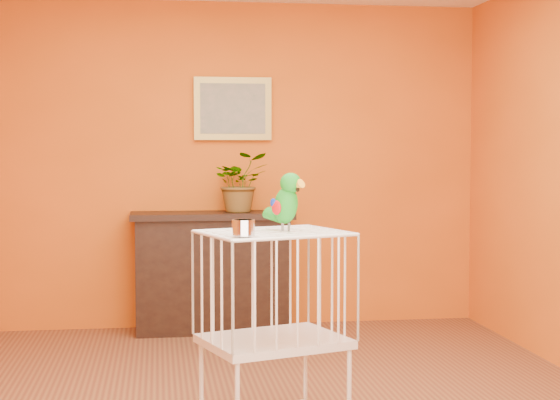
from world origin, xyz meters
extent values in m
plane|color=orange|center=(0.00, 2.25, 1.30)|extent=(4.00, 0.00, 4.00)
plane|color=orange|center=(0.00, -2.25, 1.30)|extent=(4.00, 0.00, 4.00)
cube|color=black|center=(-0.18, 2.03, 0.44)|extent=(1.18, 0.39, 0.89)
cube|color=black|center=(-0.18, 2.03, 0.91)|extent=(1.26, 0.45, 0.05)
cube|color=black|center=(-0.18, 1.86, 0.44)|extent=(0.83, 0.02, 0.44)
cube|color=#591921|center=(-0.43, 1.98, 0.34)|extent=(0.05, 0.18, 0.28)
cube|color=#254120|center=(-0.35, 1.98, 0.34)|extent=(0.05, 0.18, 0.28)
cube|color=#591921|center=(-0.26, 1.98, 0.34)|extent=(0.05, 0.18, 0.28)
cube|color=#254120|center=(-0.16, 1.98, 0.34)|extent=(0.05, 0.18, 0.28)
cube|color=#591921|center=(-0.06, 1.98, 0.34)|extent=(0.05, 0.18, 0.28)
imported|color=#26722D|center=(0.04, 1.99, 1.12)|extent=(0.48, 0.52, 0.36)
cube|color=#A3893A|center=(0.00, 2.22, 1.75)|extent=(0.62, 0.03, 0.50)
cube|color=gray|center=(0.00, 2.21, 1.75)|extent=(0.52, 0.01, 0.40)
cube|color=white|center=(-0.04, -0.48, 0.48)|extent=(0.79, 0.69, 0.04)
cube|color=white|center=(-0.04, -0.48, 1.02)|extent=(0.79, 0.69, 0.01)
cylinder|color=white|center=(0.32, -0.61, 0.23)|extent=(0.02, 0.02, 0.46)
cylinder|color=white|center=(-0.39, -0.36, 0.23)|extent=(0.02, 0.02, 0.46)
cylinder|color=white|center=(0.18, -0.17, 0.23)|extent=(0.02, 0.02, 0.46)
cylinder|color=silver|center=(-0.21, -0.70, 1.06)|extent=(0.11, 0.11, 0.07)
cylinder|color=#59544C|center=(0.01, -0.45, 1.04)|extent=(0.01, 0.01, 0.04)
cylinder|color=#59544C|center=(0.05, -0.42, 1.04)|extent=(0.01, 0.01, 0.04)
ellipsoid|color=#078B1E|center=(0.03, -0.43, 1.15)|extent=(0.19, 0.20, 0.21)
ellipsoid|color=#078B1E|center=(0.05, -0.46, 1.26)|extent=(0.15, 0.15, 0.10)
cone|color=orange|center=(0.08, -0.50, 1.25)|extent=(0.08, 0.08, 0.07)
cone|color=black|center=(0.07, -0.49, 1.23)|extent=(0.04, 0.04, 0.03)
sphere|color=black|center=(0.03, -0.50, 1.27)|extent=(0.01, 0.01, 0.01)
sphere|color=black|center=(0.09, -0.45, 1.27)|extent=(0.01, 0.01, 0.01)
ellipsoid|color=#A50C0C|center=(-0.02, -0.46, 1.14)|extent=(0.06, 0.06, 0.07)
ellipsoid|color=navy|center=(0.07, -0.39, 1.14)|extent=(0.06, 0.06, 0.07)
cone|color=#078B1E|center=(-0.01, -0.38, 1.08)|extent=(0.14, 0.15, 0.11)
camera|label=1|loc=(-0.60, -4.63, 1.43)|focal=55.00mm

